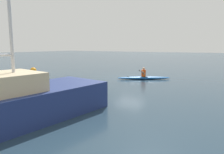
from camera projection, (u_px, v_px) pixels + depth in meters
The scene contains 4 objects.
ground_plane at pixel (130, 77), 19.12m from camera, with size 160.00×160.00×0.00m, color #233847.
kayak at pixel (144, 78), 17.86m from camera, with size 4.12×2.90×0.24m.
kayaker at pixel (143, 73), 17.79m from camera, with size 1.31×2.04×0.79m.
mooring_buoy_red_near at pixel (33, 70), 21.57m from camera, with size 0.64×0.64×0.68m.
Camera 1 is at (-8.20, 17.12, 2.82)m, focal length 33.50 mm.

